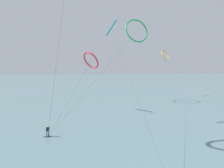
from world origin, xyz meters
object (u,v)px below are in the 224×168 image
at_px(kite_crimson, 91,60).
at_px(kite_amber, 165,55).
at_px(kite_emerald, 137,31).
at_px(kite_teal, 111,28).
at_px(surfer_charcoal, 48,132).

relative_size(kite_crimson, kite_amber, 0.35).
bearing_deg(kite_emerald, kite_amber, 42.85).
xyz_separation_m(kite_teal, kite_emerald, (2.77, -19.93, -4.19)).
relative_size(kite_crimson, kite_emerald, 0.93).
height_order(kite_teal, kite_amber, kite_teal).
xyz_separation_m(kite_teal, kite_amber, (19.69, 9.10, -7.15)).
bearing_deg(kite_amber, kite_emerald, -158.66).
bearing_deg(surfer_charcoal, kite_amber, -127.32).
xyz_separation_m(surfer_charcoal, kite_crimson, (6.44, 15.51, 11.15)).
bearing_deg(kite_crimson, kite_teal, -69.80).
height_order(kite_amber, kite_emerald, kite_emerald).
relative_size(surfer_charcoal, kite_crimson, 0.09).
distance_m(kite_crimson, kite_emerald, 13.62).
xyz_separation_m(surfer_charcoal, kite_teal, (12.19, 26.17, 20.53)).
bearing_deg(kite_teal, kite_amber, 114.75).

